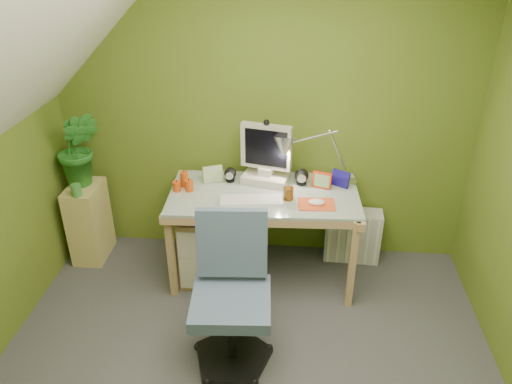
# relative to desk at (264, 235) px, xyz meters

# --- Properties ---
(wall_back) EXTENTS (3.20, 0.01, 2.40)m
(wall_back) POSITION_rel_desk_xyz_m (-0.04, 0.40, 0.83)
(wall_back) COLOR #5D7423
(wall_back) RESTS_ON floor
(slope_ceiling) EXTENTS (1.10, 3.20, 1.10)m
(slope_ceiling) POSITION_rel_desk_xyz_m (-1.04, -1.20, 1.48)
(slope_ceiling) COLOR white
(slope_ceiling) RESTS_ON wall_left
(desk) EXTENTS (1.41, 0.76, 0.74)m
(desk) POSITION_rel_desk_xyz_m (0.00, 0.00, 0.00)
(desk) COLOR tan
(desk) RESTS_ON floor
(monitor) EXTENTS (0.45, 0.32, 0.56)m
(monitor) POSITION_rel_desk_xyz_m (-0.00, 0.18, 0.65)
(monitor) COLOR beige
(monitor) RESTS_ON desk
(speaker_left) EXTENTS (0.11, 0.11, 0.11)m
(speaker_left) POSITION_rel_desk_xyz_m (-0.27, 0.16, 0.43)
(speaker_left) COLOR black
(speaker_left) RESTS_ON desk
(speaker_right) EXTENTS (0.11, 0.11, 0.13)m
(speaker_right) POSITION_rel_desk_xyz_m (0.27, 0.16, 0.43)
(speaker_right) COLOR black
(speaker_right) RESTS_ON desk
(keyboard) EXTENTS (0.45, 0.19, 0.02)m
(keyboard) POSITION_rel_desk_xyz_m (-0.08, -0.14, 0.38)
(keyboard) COLOR white
(keyboard) RESTS_ON desk
(mousepad) EXTENTS (0.27, 0.20, 0.01)m
(mousepad) POSITION_rel_desk_xyz_m (0.38, -0.14, 0.37)
(mousepad) COLOR #DF4F22
(mousepad) RESTS_ON desk
(mouse) EXTENTS (0.13, 0.10, 0.04)m
(mouse) POSITION_rel_desk_xyz_m (0.38, -0.14, 0.39)
(mouse) COLOR white
(mouse) RESTS_ON mousepad
(amber_tumbler) EXTENTS (0.08, 0.08, 0.09)m
(amber_tumbler) POSITION_rel_desk_xyz_m (0.18, -0.08, 0.42)
(amber_tumbler) COLOR brown
(amber_tumbler) RESTS_ON desk
(candle_cluster) EXTENTS (0.18, 0.17, 0.12)m
(candle_cluster) POSITION_rel_desk_xyz_m (-0.60, 0.01, 0.43)
(candle_cluster) COLOR #D44912
(candle_cluster) RESTS_ON desk
(photo_frame_red) EXTENTS (0.14, 0.06, 0.12)m
(photo_frame_red) POSITION_rel_desk_xyz_m (0.42, 0.12, 0.43)
(photo_frame_red) COLOR #B43013
(photo_frame_red) RESTS_ON desk
(photo_frame_blue) EXTENTS (0.13, 0.09, 0.12)m
(photo_frame_blue) POSITION_rel_desk_xyz_m (0.56, 0.16, 0.43)
(photo_frame_blue) COLOR navy
(photo_frame_blue) RESTS_ON desk
(photo_frame_green) EXTENTS (0.15, 0.07, 0.13)m
(photo_frame_green) POSITION_rel_desk_xyz_m (-0.40, 0.14, 0.43)
(photo_frame_green) COLOR #A1B97F
(photo_frame_green) RESTS_ON desk
(desk_lamp) EXTENTS (0.65, 0.37, 0.66)m
(desk_lamp) POSITION_rel_desk_xyz_m (0.45, 0.18, 0.70)
(desk_lamp) COLOR silver
(desk_lamp) RESTS_ON desk
(side_ledge) EXTENTS (0.24, 0.37, 0.65)m
(side_ledge) POSITION_rel_desk_xyz_m (-1.44, 0.13, -0.04)
(side_ledge) COLOR tan
(side_ledge) RESTS_ON floor
(potted_plant) EXTENTS (0.37, 0.32, 0.61)m
(potted_plant) POSITION_rel_desk_xyz_m (-1.44, 0.18, 0.59)
(potted_plant) COLOR #297125
(potted_plant) RESTS_ON side_ledge
(green_cup) EXTENTS (0.09, 0.09, 0.10)m
(green_cup) POSITION_rel_desk_xyz_m (-1.42, -0.02, 0.33)
(green_cup) COLOR #46933D
(green_cup) RESTS_ON side_ledge
(task_chair) EXTENTS (0.58, 0.58, 0.98)m
(task_chair) POSITION_rel_desk_xyz_m (-0.13, -0.90, 0.12)
(task_chair) COLOR #475974
(task_chair) RESTS_ON floor
(radiator) EXTENTS (0.45, 0.20, 0.45)m
(radiator) POSITION_rel_desk_xyz_m (0.71, 0.28, -0.15)
(radiator) COLOR silver
(radiator) RESTS_ON floor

